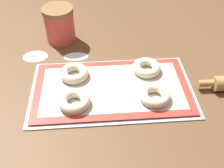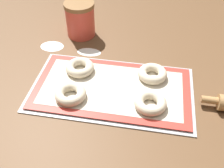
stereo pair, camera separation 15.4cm
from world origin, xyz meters
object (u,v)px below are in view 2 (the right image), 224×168
object	(u,v)px
bagel_back_right	(152,74)
bagel_front_left	(70,94)
baking_tray	(112,89)
bagel_back_left	(80,68)
bagel_front_right	(150,103)
flour_canister	(80,19)

from	to	relation	value
bagel_back_right	bagel_front_left	bearing A→B (deg)	-150.36
baking_tray	bagel_back_left	bearing A→B (deg)	153.10
bagel_front_right	bagel_back_left	distance (m)	0.29
bagel_front_left	bagel_front_right	distance (m)	0.25
bagel_front_right	flour_canister	xyz separation A→B (m)	(-0.32, 0.37, 0.05)
baking_tray	bagel_front_right	size ratio (longest dim) A/B	5.39
baking_tray	flour_canister	size ratio (longest dim) A/B	3.72
bagel_front_left	bagel_front_right	xyz separation A→B (m)	(0.25, 0.01, 0.00)
bagel_back_right	flour_canister	xyz separation A→B (m)	(-0.31, 0.24, 0.05)
bagel_front_left	bagel_back_left	xyz separation A→B (m)	(-0.00, 0.13, 0.00)
baking_tray	flour_canister	world-z (taller)	flour_canister
bagel_back_left	flour_canister	world-z (taller)	flour_canister
bagel_back_right	bagel_front_right	bearing A→B (deg)	-89.14
baking_tray	flour_canister	xyz separation A→B (m)	(-0.19, 0.31, 0.07)
bagel_front_left	flour_canister	bearing A→B (deg)	99.69
bagel_front_right	bagel_back_right	distance (m)	0.14
bagel_back_left	bagel_back_right	world-z (taller)	same
baking_tray	bagel_front_left	world-z (taller)	bagel_front_left
bagel_front_left	bagel_back_left	size ratio (longest dim) A/B	1.00
bagel_front_left	flour_canister	distance (m)	0.39
baking_tray	bagel_front_left	size ratio (longest dim) A/B	5.39
flour_canister	bagel_back_left	bearing A→B (deg)	-76.27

